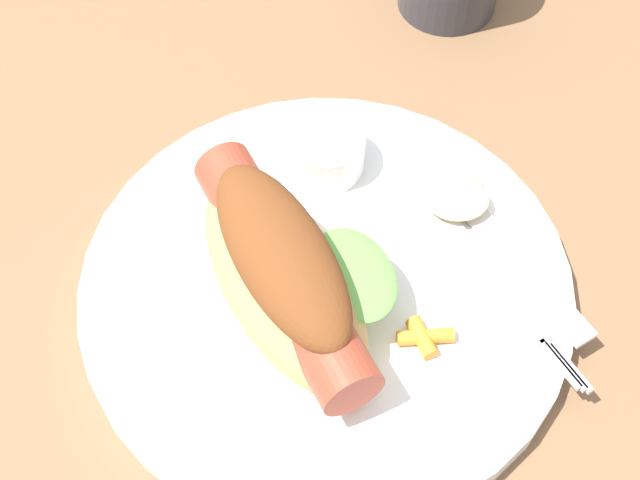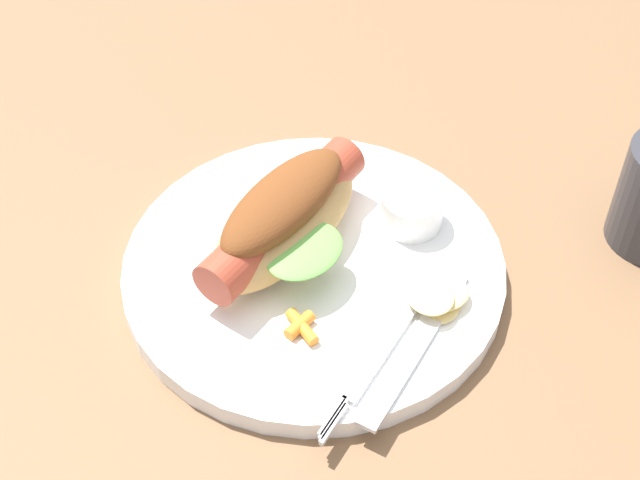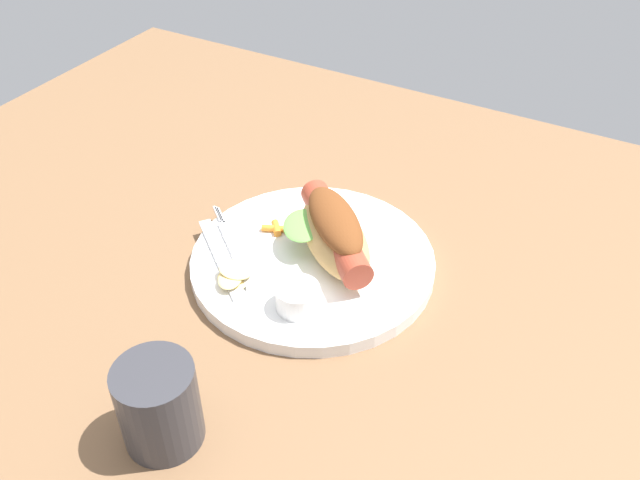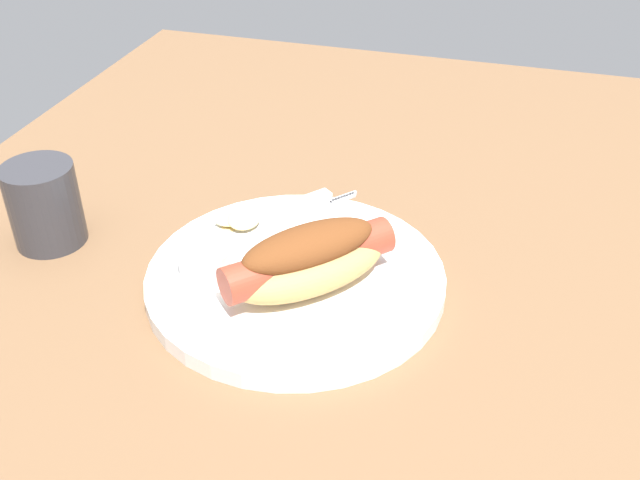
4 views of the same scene
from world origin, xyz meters
TOP-DOWN VIEW (x-y plane):
  - ground_plane at (0.00, 0.00)cm, footprint 120.00×90.00cm
  - plate at (-1.79, 0.92)cm, footprint 27.37×27.37cm
  - hot_dog at (-3.50, -0.90)cm, footprint 15.05×14.83cm
  - sauce_ramekin at (-4.45, 8.64)cm, footprint 4.57×4.57cm
  - fork at (6.74, 4.12)cm, footprint 12.57×10.72cm
  - knife at (6.91, 6.31)cm, footprint 12.06×10.07cm
  - chips_pile at (3.65, 8.63)cm, footprint 4.58×5.08cm
  - carrot_garnish at (4.28, -0.90)cm, footprint 3.08×2.32cm
  - drinking_cup at (-1.60, 26.72)cm, footprint 6.95×6.95cm

SIDE VIEW (x-z plane):
  - ground_plane at x=0.00cm, z-range -1.80..0.00cm
  - plate at x=-1.79cm, z-range 0.00..1.60cm
  - knife at x=6.91cm, z-range 1.60..1.96cm
  - fork at x=6.74cm, z-range 1.60..2.00cm
  - carrot_garnish at x=4.28cm, z-range 1.58..2.46cm
  - chips_pile at x=3.65cm, z-range 1.55..3.13cm
  - sauce_ramekin at x=-4.45cm, z-range 1.60..4.24cm
  - drinking_cup at x=-1.60cm, z-range 0.00..8.36cm
  - hot_dog at x=-3.50cm, z-range 1.51..7.56cm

